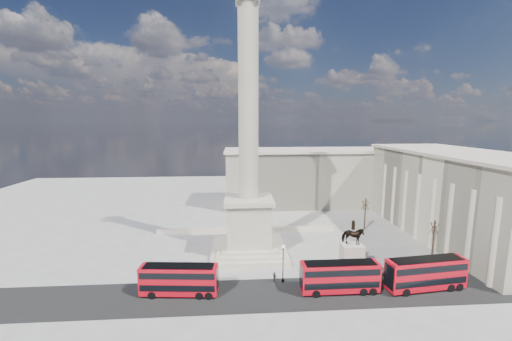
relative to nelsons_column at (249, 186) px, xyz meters
The scene contains 17 objects.
ground 13.85m from the nelsons_column, 90.00° to the right, with size 180.00×180.00×0.00m, color #A4A19B.
asphalt_road 20.41m from the nelsons_column, 71.57° to the right, with size 120.00×9.00×0.01m, color black.
nelsons_column is the anchor object (origin of this frame).
balustrade_wall 16.55m from the nelsons_column, 90.00° to the left, with size 40.00×0.60×1.10m, color beige.
building_east 45.42m from the nelsons_column, ahead, with size 19.00×46.00×18.60m.
building_northeast 40.57m from the nelsons_column, 60.26° to the left, with size 51.00×17.00×16.60m.
red_bus_a 20.64m from the nelsons_column, 126.76° to the right, with size 11.25×3.49×4.49m.
red_bus_b 22.31m from the nelsons_column, 49.93° to the right, with size 11.41×2.75×4.62m.
red_bus_c 31.58m from the nelsons_column, 30.59° to the right, with size 12.20×4.01×4.85m.
victorian_lamp 15.65m from the nelsons_column, 67.61° to the right, with size 0.52×0.52×6.09m.
equestrian_statue 21.34m from the nelsons_column, 28.91° to the right, with size 4.39×3.29×9.04m.
bare_tree_near 35.27m from the nelsons_column, ahead, with size 1.62×1.62×7.08m.
bare_tree_mid 38.42m from the nelsons_column, ahead, with size 1.59×1.59×6.05m.
bare_tree_far 30.25m from the nelsons_column, 21.94° to the left, with size 1.89×1.89×7.73m.
pedestrian_walking 26.76m from the nelsons_column, 28.74° to the right, with size 0.66×0.44×1.82m, color #242A29.
pedestrian_standing 31.06m from the nelsons_column, 16.15° to the right, with size 0.74×0.58×1.53m, color #242A29.
pedestrian_crossing 17.06m from the nelsons_column, 73.05° to the right, with size 0.96×0.40×1.64m, color #242A29.
Camera 1 is at (-2.48, -51.93, 24.89)m, focal length 22.00 mm.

